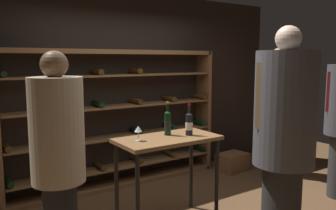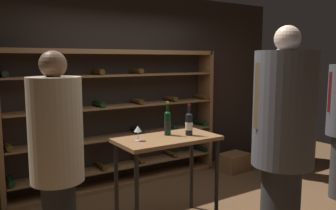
{
  "view_description": "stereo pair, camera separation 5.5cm",
  "coord_description": "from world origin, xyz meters",
  "px_view_note": "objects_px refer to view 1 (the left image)",
  "views": [
    {
      "loc": [
        -2.19,
        -2.92,
        1.81
      ],
      "look_at": [
        -0.1,
        0.22,
        1.31
      ],
      "focal_mm": 37.07,
      "sensor_mm": 36.0,
      "label": 1
    },
    {
      "loc": [
        -2.14,
        -2.95,
        1.81
      ],
      "look_at": [
        -0.1,
        0.22,
        1.31
      ],
      "focal_mm": 37.07,
      "sensor_mm": 36.0,
      "label": 2
    }
  ],
  "objects_px": {
    "person_guest_blue_shirt": "(58,154)",
    "wine_crate": "(232,162)",
    "wine_bottle_green_slim": "(168,123)",
    "wine_rack": "(118,120)",
    "person_bystander_red_print": "(277,104)",
    "wine_glass_stemmed_left": "(138,130)",
    "wine_bottle_amber_reserve": "(189,124)",
    "tasting_table": "(168,149)",
    "person_guest_khaki": "(284,136)"
  },
  "relations": [
    {
      "from": "person_guest_khaki",
      "to": "wine_rack",
      "type": "bearing_deg",
      "value": -7.48
    },
    {
      "from": "tasting_table",
      "to": "wine_bottle_amber_reserve",
      "type": "height_order",
      "value": "wine_bottle_amber_reserve"
    },
    {
      "from": "person_guest_blue_shirt",
      "to": "wine_bottle_amber_reserve",
      "type": "xyz_separation_m",
      "value": [
        1.46,
        0.15,
        0.08
      ]
    },
    {
      "from": "person_guest_khaki",
      "to": "wine_bottle_green_slim",
      "type": "height_order",
      "value": "person_guest_khaki"
    },
    {
      "from": "tasting_table",
      "to": "wine_glass_stemmed_left",
      "type": "relative_size",
      "value": 7.08
    },
    {
      "from": "wine_bottle_green_slim",
      "to": "wine_rack",
      "type": "bearing_deg",
      "value": 88.73
    },
    {
      "from": "person_guest_blue_shirt",
      "to": "wine_bottle_amber_reserve",
      "type": "bearing_deg",
      "value": -74.04
    },
    {
      "from": "tasting_table",
      "to": "wine_glass_stemmed_left",
      "type": "bearing_deg",
      "value": 175.09
    },
    {
      "from": "tasting_table",
      "to": "wine_crate",
      "type": "height_order",
      "value": "tasting_table"
    },
    {
      "from": "person_guest_khaki",
      "to": "wine_crate",
      "type": "bearing_deg",
      "value": -50.43
    },
    {
      "from": "wine_rack",
      "to": "person_guest_blue_shirt",
      "type": "xyz_separation_m",
      "value": [
        -1.3,
        -1.6,
        0.08
      ]
    },
    {
      "from": "person_bystander_red_print",
      "to": "wine_glass_stemmed_left",
      "type": "height_order",
      "value": "person_bystander_red_print"
    },
    {
      "from": "person_guest_blue_shirt",
      "to": "wine_bottle_amber_reserve",
      "type": "distance_m",
      "value": 1.47
    },
    {
      "from": "wine_crate",
      "to": "wine_glass_stemmed_left",
      "type": "distance_m",
      "value": 2.64
    },
    {
      "from": "person_guest_khaki",
      "to": "wine_bottle_amber_reserve",
      "type": "xyz_separation_m",
      "value": [
        -0.2,
        1.08,
        -0.04
      ]
    },
    {
      "from": "tasting_table",
      "to": "wine_rack",
      "type": "bearing_deg",
      "value": 86.36
    },
    {
      "from": "wine_crate",
      "to": "wine_bottle_green_slim",
      "type": "xyz_separation_m",
      "value": [
        -1.86,
        -0.9,
        0.98
      ]
    },
    {
      "from": "wine_bottle_green_slim",
      "to": "wine_crate",
      "type": "bearing_deg",
      "value": 25.74
    },
    {
      "from": "tasting_table",
      "to": "wine_bottle_amber_reserve",
      "type": "bearing_deg",
      "value": -9.41
    },
    {
      "from": "wine_bottle_amber_reserve",
      "to": "wine_crate",
      "type": "bearing_deg",
      "value": 31.68
    },
    {
      "from": "wine_bottle_amber_reserve",
      "to": "tasting_table",
      "type": "bearing_deg",
      "value": 170.59
    },
    {
      "from": "person_bystander_red_print",
      "to": "wine_bottle_green_slim",
      "type": "bearing_deg",
      "value": 142.56
    },
    {
      "from": "person_guest_blue_shirt",
      "to": "wine_bottle_green_slim",
      "type": "bearing_deg",
      "value": -67.3
    },
    {
      "from": "wine_rack",
      "to": "person_bystander_red_print",
      "type": "xyz_separation_m",
      "value": [
        2.37,
        -0.84,
        0.15
      ]
    },
    {
      "from": "tasting_table",
      "to": "wine_crate",
      "type": "relative_size",
      "value": 2.27
    },
    {
      "from": "tasting_table",
      "to": "person_bystander_red_print",
      "type": "bearing_deg",
      "value": 13.1
    },
    {
      "from": "tasting_table",
      "to": "person_bystander_red_print",
      "type": "xyz_separation_m",
      "value": [
        2.46,
        0.57,
        0.25
      ]
    },
    {
      "from": "tasting_table",
      "to": "wine_bottle_green_slim",
      "type": "height_order",
      "value": "wine_bottle_green_slim"
    },
    {
      "from": "wine_bottle_green_slim",
      "to": "person_guest_blue_shirt",
      "type": "bearing_deg",
      "value": -167.5
    },
    {
      "from": "person_bystander_red_print",
      "to": "wine_glass_stemmed_left",
      "type": "bearing_deg",
      "value": 142.24
    },
    {
      "from": "person_guest_blue_shirt",
      "to": "wine_crate",
      "type": "distance_m",
      "value": 3.46
    },
    {
      "from": "person_guest_blue_shirt",
      "to": "wine_glass_stemmed_left",
      "type": "distance_m",
      "value": 0.9
    },
    {
      "from": "wine_rack",
      "to": "wine_bottle_amber_reserve",
      "type": "distance_m",
      "value": 1.47
    },
    {
      "from": "person_bystander_red_print",
      "to": "wine_glass_stemmed_left",
      "type": "distance_m",
      "value": 2.85
    },
    {
      "from": "person_guest_blue_shirt",
      "to": "wine_glass_stemmed_left",
      "type": "height_order",
      "value": "person_guest_blue_shirt"
    },
    {
      "from": "person_bystander_red_print",
      "to": "wine_bottle_green_slim",
      "type": "distance_m",
      "value": 2.44
    },
    {
      "from": "wine_rack",
      "to": "wine_glass_stemmed_left",
      "type": "relative_size",
      "value": 20.61
    },
    {
      "from": "person_bystander_red_print",
      "to": "person_guest_blue_shirt",
      "type": "relative_size",
      "value": 1.06
    },
    {
      "from": "wine_rack",
      "to": "tasting_table",
      "type": "relative_size",
      "value": 2.91
    },
    {
      "from": "tasting_table",
      "to": "person_guest_khaki",
      "type": "distance_m",
      "value": 1.25
    },
    {
      "from": "person_bystander_red_print",
      "to": "wine_bottle_amber_reserve",
      "type": "xyz_separation_m",
      "value": [
        -2.2,
        -0.61,
        0.01
      ]
    },
    {
      "from": "person_bystander_red_print",
      "to": "wine_bottle_green_slim",
      "type": "relative_size",
      "value": 5.41
    },
    {
      "from": "wine_crate",
      "to": "wine_glass_stemmed_left",
      "type": "height_order",
      "value": "wine_glass_stemmed_left"
    },
    {
      "from": "person_guest_blue_shirt",
      "to": "wine_bottle_green_slim",
      "type": "distance_m",
      "value": 1.3
    },
    {
      "from": "wine_crate",
      "to": "wine_glass_stemmed_left",
      "type": "bearing_deg",
      "value": -156.97
    },
    {
      "from": "wine_rack",
      "to": "wine_glass_stemmed_left",
      "type": "xyz_separation_m",
      "value": [
        -0.43,
        -1.39,
        0.15
      ]
    },
    {
      "from": "tasting_table",
      "to": "person_bystander_red_print",
      "type": "relative_size",
      "value": 0.55
    },
    {
      "from": "tasting_table",
      "to": "wine_bottle_green_slim",
      "type": "distance_m",
      "value": 0.29
    },
    {
      "from": "wine_rack",
      "to": "wine_glass_stemmed_left",
      "type": "distance_m",
      "value": 1.46
    },
    {
      "from": "wine_bottle_green_slim",
      "to": "wine_glass_stemmed_left",
      "type": "distance_m",
      "value": 0.4
    }
  ]
}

